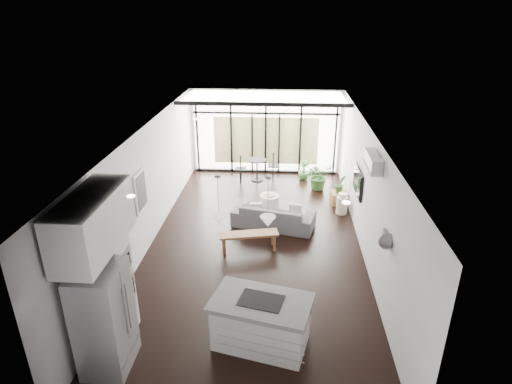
# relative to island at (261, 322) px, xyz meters

# --- Properties ---
(floor) EXTENTS (5.00, 10.00, 0.00)m
(floor) POSITION_rel_island_xyz_m (-0.33, 3.24, -0.44)
(floor) COLOR black
(floor) RESTS_ON ground
(ceiling) EXTENTS (5.00, 10.00, 0.00)m
(ceiling) POSITION_rel_island_xyz_m (-0.33, 3.24, 2.36)
(ceiling) COLOR white
(ceiling) RESTS_ON ground
(wall_left) EXTENTS (0.02, 10.00, 2.80)m
(wall_left) POSITION_rel_island_xyz_m (-2.83, 3.24, 0.96)
(wall_left) COLOR silver
(wall_left) RESTS_ON ground
(wall_right) EXTENTS (0.02, 10.00, 2.80)m
(wall_right) POSITION_rel_island_xyz_m (2.17, 3.24, 0.96)
(wall_right) COLOR silver
(wall_right) RESTS_ON ground
(wall_back) EXTENTS (5.00, 0.02, 2.80)m
(wall_back) POSITION_rel_island_xyz_m (-0.33, 8.24, 0.96)
(wall_back) COLOR silver
(wall_back) RESTS_ON ground
(wall_front) EXTENTS (5.00, 0.02, 2.80)m
(wall_front) POSITION_rel_island_xyz_m (-0.33, -1.76, 0.96)
(wall_front) COLOR silver
(wall_front) RESTS_ON ground
(glazing) EXTENTS (5.00, 0.20, 2.80)m
(glazing) POSITION_rel_island_xyz_m (-0.33, 8.12, 0.96)
(glazing) COLOR black
(glazing) RESTS_ON ground
(skylight) EXTENTS (4.70, 1.90, 0.06)m
(skylight) POSITION_rel_island_xyz_m (-0.33, 7.24, 2.33)
(skylight) COLOR white
(skylight) RESTS_ON ceiling
(neighbour_building) EXTENTS (3.50, 0.02, 1.60)m
(neighbour_building) POSITION_rel_island_xyz_m (-0.33, 8.19, 0.66)
(neighbour_building) COLOR #EEEC9D
(neighbour_building) RESTS_ON ground
(island) EXTENTS (1.79, 1.30, 0.88)m
(island) POSITION_rel_island_xyz_m (0.00, 0.00, 0.00)
(island) COLOR silver
(island) RESTS_ON floor
(cooktop) EXTENTS (0.80, 0.62, 0.01)m
(cooktop) POSITION_rel_island_xyz_m (0.00, 0.00, 0.45)
(cooktop) COLOR black
(cooktop) RESTS_ON island
(fridge) EXTENTS (0.69, 0.86, 1.77)m
(fridge) POSITION_rel_island_xyz_m (-2.35, -0.61, 0.45)
(fridge) COLOR gray
(fridge) RESTS_ON floor
(appliance_column) EXTENTS (0.58, 0.61, 2.24)m
(appliance_column) POSITION_rel_island_xyz_m (-2.50, 0.09, 0.68)
(appliance_column) COLOR silver
(appliance_column) RESTS_ON floor
(upper_cabinets) EXTENTS (0.62, 1.75, 0.86)m
(upper_cabinets) POSITION_rel_island_xyz_m (-2.45, -0.26, 1.91)
(upper_cabinets) COLOR silver
(upper_cabinets) RESTS_ON wall_left
(pendant_left) EXTENTS (0.26, 0.26, 0.18)m
(pendant_left) POSITION_rel_island_xyz_m (-0.73, 0.59, 1.58)
(pendant_left) COLOR white
(pendant_left) RESTS_ON ceiling
(pendant_right) EXTENTS (0.26, 0.26, 0.18)m
(pendant_right) POSITION_rel_island_xyz_m (0.07, 0.59, 1.58)
(pendant_right) COLOR white
(pendant_right) RESTS_ON ceiling
(sofa) EXTENTS (2.17, 1.08, 0.82)m
(sofa) POSITION_rel_island_xyz_m (0.07, 4.22, -0.03)
(sofa) COLOR #4B4C4E
(sofa) RESTS_ON floor
(console_bench) EXTENTS (1.40, 0.62, 0.44)m
(console_bench) POSITION_rel_island_xyz_m (-0.46, 3.00, -0.22)
(console_bench) COLOR brown
(console_bench) RESTS_ON floor
(pouf) EXTENTS (0.64, 0.64, 0.43)m
(pouf) POSITION_rel_island_xyz_m (-0.07, 5.19, -0.22)
(pouf) COLOR beige
(pouf) RESTS_ON floor
(crate) EXTENTS (0.48, 0.48, 0.34)m
(crate) POSITION_rel_island_xyz_m (1.92, 5.74, -0.27)
(crate) COLOR brown
(crate) RESTS_ON floor
(plant_tall) EXTENTS (1.08, 1.13, 0.69)m
(plant_tall) POSITION_rel_island_xyz_m (1.39, 6.79, -0.10)
(plant_tall) COLOR #316129
(plant_tall) RESTS_ON floor
(plant_med) EXTENTS (0.57, 0.72, 0.36)m
(plant_med) POSITION_rel_island_xyz_m (0.95, 7.55, -0.26)
(plant_med) COLOR #316129
(plant_med) RESTS_ON floor
(plant_crate) EXTENTS (0.45, 0.61, 0.24)m
(plant_crate) POSITION_rel_island_xyz_m (1.92, 5.74, 0.02)
(plant_crate) COLOR #316129
(plant_crate) RESTS_ON crate
(milk_can) EXTENTS (0.30, 0.30, 0.60)m
(milk_can) POSITION_rel_island_xyz_m (1.92, 5.10, -0.14)
(milk_can) COLOR silver
(milk_can) RESTS_ON floor
(bistro_set) EXTENTS (1.71, 1.14, 0.76)m
(bistro_set) POSITION_rel_island_xyz_m (-0.57, 7.38, -0.06)
(bistro_set) COLOR black
(bistro_set) RESTS_ON floor
(tv) EXTENTS (0.05, 1.10, 0.65)m
(tv) POSITION_rel_island_xyz_m (2.13, 4.24, 0.86)
(tv) COLOR black
(tv) RESTS_ON wall_right
(ac_unit) EXTENTS (0.22, 0.90, 0.30)m
(ac_unit) POSITION_rel_island_xyz_m (2.05, 2.44, 2.01)
(ac_unit) COLOR silver
(ac_unit) RESTS_ON wall_right
(framed_art) EXTENTS (0.04, 0.70, 0.90)m
(framed_art) POSITION_rel_island_xyz_m (-2.80, 2.74, 1.11)
(framed_art) COLOR black
(framed_art) RESTS_ON wall_left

